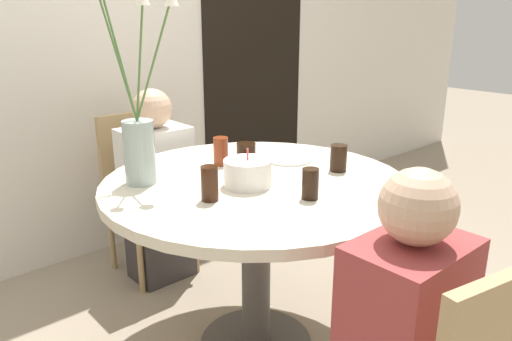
{
  "coord_description": "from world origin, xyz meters",
  "views": [
    {
      "loc": [
        -1.23,
        -1.4,
        1.41
      ],
      "look_at": [
        0.0,
        0.0,
        0.81
      ],
      "focal_mm": 35.0,
      "sensor_mm": 36.0,
      "label": 1
    }
  ],
  "objects_px": {
    "side_plate": "(289,159)",
    "drink_glass_0": "(210,183)",
    "drink_glass_4": "(246,158)",
    "birthday_cake": "(248,173)",
    "flower_vase": "(138,129)",
    "chair_near_front": "(143,185)",
    "drink_glass_2": "(338,158)",
    "drink_glass_1": "(221,151)",
    "person_guest": "(157,193)",
    "drink_glass_3": "(310,184)"
  },
  "relations": [
    {
      "from": "side_plate",
      "to": "drink_glass_0",
      "type": "xyz_separation_m",
      "value": [
        -0.56,
        -0.17,
        0.06
      ]
    },
    {
      "from": "drink_glass_4",
      "to": "drink_glass_0",
      "type": "bearing_deg",
      "value": -152.75
    },
    {
      "from": "birthday_cake",
      "to": "flower_vase",
      "type": "distance_m",
      "value": 0.45
    },
    {
      "from": "chair_near_front",
      "to": "drink_glass_2",
      "type": "height_order",
      "value": "drink_glass_2"
    },
    {
      "from": "drink_glass_4",
      "to": "drink_glass_1",
      "type": "bearing_deg",
      "value": 92.99
    },
    {
      "from": "birthday_cake",
      "to": "chair_near_front",
      "type": "bearing_deg",
      "value": 85.08
    },
    {
      "from": "person_guest",
      "to": "drink_glass_2",
      "type": "bearing_deg",
      "value": -71.28
    },
    {
      "from": "chair_near_front",
      "to": "side_plate",
      "type": "distance_m",
      "value": 0.95
    },
    {
      "from": "drink_glass_0",
      "to": "flower_vase",
      "type": "bearing_deg",
      "value": 104.71
    },
    {
      "from": "chair_near_front",
      "to": "drink_glass_2",
      "type": "bearing_deg",
      "value": -72.81
    },
    {
      "from": "flower_vase",
      "to": "side_plate",
      "type": "xyz_separation_m",
      "value": [
        0.65,
        -0.16,
        -0.21
      ]
    },
    {
      "from": "drink_glass_4",
      "to": "chair_near_front",
      "type": "bearing_deg",
      "value": 90.74
    },
    {
      "from": "birthday_cake",
      "to": "person_guest",
      "type": "height_order",
      "value": "person_guest"
    },
    {
      "from": "drink_glass_0",
      "to": "side_plate",
      "type": "bearing_deg",
      "value": 16.7
    },
    {
      "from": "side_plate",
      "to": "drink_glass_1",
      "type": "distance_m",
      "value": 0.31
    },
    {
      "from": "drink_glass_1",
      "to": "drink_glass_0",
      "type": "bearing_deg",
      "value": -132.78
    },
    {
      "from": "drink_glass_0",
      "to": "drink_glass_1",
      "type": "xyz_separation_m",
      "value": [
        0.29,
        0.31,
        -0.0
      ]
    },
    {
      "from": "birthday_cake",
      "to": "drink_glass_0",
      "type": "bearing_deg",
      "value": -171.49
    },
    {
      "from": "chair_near_front",
      "to": "side_plate",
      "type": "bearing_deg",
      "value": -71.21
    },
    {
      "from": "chair_near_front",
      "to": "flower_vase",
      "type": "distance_m",
      "value": 0.93
    },
    {
      "from": "side_plate",
      "to": "drink_glass_4",
      "type": "height_order",
      "value": "drink_glass_4"
    },
    {
      "from": "drink_glass_0",
      "to": "drink_glass_4",
      "type": "bearing_deg",
      "value": 27.25
    },
    {
      "from": "flower_vase",
      "to": "drink_glass_2",
      "type": "xyz_separation_m",
      "value": [
        0.69,
        -0.41,
        -0.16
      ]
    },
    {
      "from": "birthday_cake",
      "to": "drink_glass_2",
      "type": "distance_m",
      "value": 0.42
    },
    {
      "from": "person_guest",
      "to": "side_plate",
      "type": "bearing_deg",
      "value": -68.46
    },
    {
      "from": "flower_vase",
      "to": "person_guest",
      "type": "bearing_deg",
      "value": 55.48
    },
    {
      "from": "birthday_cake",
      "to": "drink_glass_2",
      "type": "xyz_separation_m",
      "value": [
        0.4,
        -0.11,
        0.0
      ]
    },
    {
      "from": "drink_glass_1",
      "to": "person_guest",
      "type": "height_order",
      "value": "person_guest"
    },
    {
      "from": "drink_glass_1",
      "to": "drink_glass_3",
      "type": "relative_size",
      "value": 1.1
    },
    {
      "from": "chair_near_front",
      "to": "drink_glass_1",
      "type": "xyz_separation_m",
      "value": [
        0.0,
        -0.72,
        0.34
      ]
    },
    {
      "from": "drink_glass_3",
      "to": "person_guest",
      "type": "xyz_separation_m",
      "value": [
        0.01,
        1.09,
        -0.34
      ]
    },
    {
      "from": "person_guest",
      "to": "drink_glass_4",
      "type": "bearing_deg",
      "value": -88.82
    },
    {
      "from": "birthday_cake",
      "to": "drink_glass_4",
      "type": "height_order",
      "value": "birthday_cake"
    },
    {
      "from": "drink_glass_1",
      "to": "chair_near_front",
      "type": "bearing_deg",
      "value": 90.24
    },
    {
      "from": "person_guest",
      "to": "drink_glass_3",
      "type": "bearing_deg",
      "value": -90.33
    },
    {
      "from": "birthday_cake",
      "to": "drink_glass_1",
      "type": "xyz_separation_m",
      "value": [
        0.09,
        0.28,
        0.01
      ]
    },
    {
      "from": "side_plate",
      "to": "drink_glass_3",
      "type": "height_order",
      "value": "drink_glass_3"
    },
    {
      "from": "side_plate",
      "to": "drink_glass_3",
      "type": "bearing_deg",
      "value": -126.0
    },
    {
      "from": "drink_glass_3",
      "to": "person_guest",
      "type": "bearing_deg",
      "value": 89.67
    },
    {
      "from": "person_guest",
      "to": "birthday_cake",
      "type": "bearing_deg",
      "value": -95.63
    },
    {
      "from": "birthday_cake",
      "to": "drink_glass_3",
      "type": "distance_m",
      "value": 0.26
    },
    {
      "from": "drink_glass_3",
      "to": "drink_glass_1",
      "type": "bearing_deg",
      "value": 88.65
    },
    {
      "from": "person_guest",
      "to": "drink_glass_1",
      "type": "bearing_deg",
      "value": -89.34
    },
    {
      "from": "chair_near_front",
      "to": "person_guest",
      "type": "relative_size",
      "value": 0.85
    },
    {
      "from": "drink_glass_0",
      "to": "person_guest",
      "type": "bearing_deg",
      "value": 71.93
    },
    {
      "from": "drink_glass_3",
      "to": "side_plate",
      "type": "bearing_deg",
      "value": 54.0
    },
    {
      "from": "birthday_cake",
      "to": "drink_glass_0",
      "type": "xyz_separation_m",
      "value": [
        -0.2,
        -0.03,
        0.01
      ]
    },
    {
      "from": "drink_glass_3",
      "to": "birthday_cake",
      "type": "bearing_deg",
      "value": 106.92
    },
    {
      "from": "flower_vase",
      "to": "drink_glass_1",
      "type": "distance_m",
      "value": 0.41
    },
    {
      "from": "drink_glass_2",
      "to": "drink_glass_0",
      "type": "bearing_deg",
      "value": 172.62
    }
  ]
}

